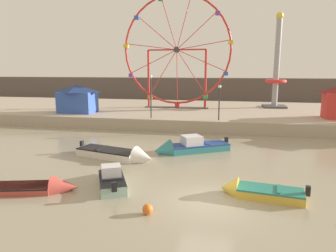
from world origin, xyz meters
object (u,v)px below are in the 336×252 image
Objects in this scene: motorboat_white_red_stripe at (121,155)px; promenade_lamp_far at (151,90)px; carnival_booth_blue_tent at (77,98)px; motorboat_faded_red at (28,188)px; ferris_wheel_red_frame at (177,51)px; drop_tower_steel_tower at (276,73)px; motorboat_teal_painted at (186,147)px; motorboat_seafoam at (111,177)px; promenade_lamp_near at (219,97)px; mooring_buoy_orange at (148,209)px; motorboat_mustard_yellow at (255,191)px.

promenade_lamp_far is at bearing 108.12° from motorboat_white_red_stripe.
promenade_lamp_far is (8.98, -2.10, 1.12)m from carnival_booth_blue_tent.
motorboat_faded_red is at bearing -68.84° from carnival_booth_blue_tent.
ferris_wheel_red_frame reaches higher than carnival_booth_blue_tent.
motorboat_teal_painted is at bearing -114.15° from drop_tower_steel_tower.
motorboat_seafoam is 15.84m from promenade_lamp_near.
promenade_lamp_far is 18.66m from mooring_buoy_orange.
motorboat_seafoam is 0.67× the size of motorboat_teal_painted.
motorboat_teal_painted is 1.69× the size of promenade_lamp_near.
promenade_lamp_far reaches higher than motorboat_mustard_yellow.
ferris_wheel_red_frame is at bearing 103.40° from motorboat_white_red_stripe.
promenade_lamp_near is at bearing -73.16° from motorboat_mustard_yellow.
promenade_lamp_near reaches higher than motorboat_teal_painted.
motorboat_mustard_yellow is at bearing -71.66° from ferris_wheel_red_frame.
promenade_lamp_far is (-0.58, 10.41, 3.59)m from motorboat_white_red_stripe.
carnival_booth_blue_tent is 15.79m from promenade_lamp_near.
motorboat_faded_red is 18.94m from promenade_lamp_near.
ferris_wheel_red_frame is 3.23× the size of carnival_booth_blue_tent.
motorboat_seafoam is at bearing -57.29° from carnival_booth_blue_tent.
motorboat_white_red_stripe is at bearing -86.81° from promenade_lamp_far.
ferris_wheel_red_frame is (-0.52, 23.34, 7.71)m from motorboat_seafoam.
carnival_booth_blue_tent is at bearing -66.41° from motorboat_teal_painted.
drop_tower_steel_tower is at bearing 73.14° from mooring_buoy_orange.
mooring_buoy_orange is at bearing 39.64° from motorboat_mustard_yellow.
promenade_lamp_far is at bearing -139.28° from drop_tower_steel_tower.
carnival_booth_blue_tent is 1.01× the size of promenade_lamp_far.
mooring_buoy_orange is (13.37, -19.86, -2.53)m from carnival_booth_blue_tent.
mooring_buoy_orange is at bearing -82.85° from ferris_wheel_red_frame.
motorboat_mustard_yellow is at bearing -81.42° from promenade_lamp_near.
motorboat_mustard_yellow is at bearing -6.62° from motorboat_faded_red.
drop_tower_steel_tower reaches higher than carnival_booth_blue_tent.
drop_tower_steel_tower is 26.30× the size of mooring_buoy_orange.
drop_tower_steel_tower is 2.72× the size of carnival_booth_blue_tent.
carnival_booth_blue_tent is 9.66× the size of mooring_buoy_orange.
motorboat_teal_painted is at bearing -35.70° from carnival_booth_blue_tent.
ferris_wheel_red_frame reaches higher than promenade_lamp_far.
motorboat_teal_painted is at bearing -49.08° from motorboat_seafoam.
motorboat_seafoam is 0.65× the size of motorboat_white_red_stripe.
promenade_lamp_near is 6.67m from promenade_lamp_far.
drop_tower_steel_tower is 3.48× the size of promenade_lamp_near.
promenade_lamp_near is at bearing 82.73° from mooring_buoy_orange.
motorboat_seafoam reaches higher than motorboat_mustard_yellow.
drop_tower_steel_tower is at bearing 46.53° from motorboat_faded_red.
motorboat_faded_red is 20.15m from carnival_booth_blue_tent.
promenade_lamp_far is at bearing -51.04° from motorboat_mustard_yellow.
ferris_wheel_red_frame is 1.19× the size of drop_tower_steel_tower.
mooring_buoy_orange is at bearing 58.69° from motorboat_teal_painted.
motorboat_faded_red is 1.10× the size of motorboat_teal_painted.
ferris_wheel_red_frame reaches higher than promenade_lamp_near.
motorboat_seafoam is 7.31m from motorboat_mustard_yellow.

